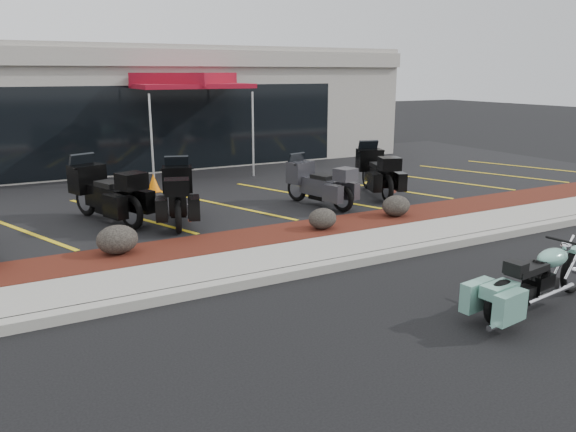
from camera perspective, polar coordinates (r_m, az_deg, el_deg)
ground at (r=8.63m, az=7.27°, el=-7.32°), size 90.00×90.00×0.00m
curb at (r=9.30m, az=4.07°, el=-5.12°), size 24.00×0.25×0.15m
sidewalk at (r=9.86m, az=1.89°, el=-3.93°), size 24.00×1.20×0.15m
mulch_bed at (r=10.87m, az=-1.28°, el=-2.16°), size 24.00×1.20×0.16m
upper_lot at (r=15.74m, az=-10.26°, el=2.80°), size 26.00×9.60×0.15m
dealership_building at (r=21.51m, az=-15.83°, el=10.75°), size 18.00×8.16×4.00m
boulder_left at (r=10.01m, az=-16.96°, el=-2.29°), size 0.70×0.59×0.50m
boulder_mid at (r=11.13m, az=3.53°, el=-0.26°), size 0.58×0.48×0.41m
boulder_right at (r=12.32m, az=10.92°, el=1.03°), size 0.63×0.53×0.45m
hero_cruiser at (r=9.24m, az=27.16°, el=-4.35°), size 2.67×1.01×0.92m
touring_black_front at (r=12.81m, az=-19.97°, el=2.99°), size 1.67×2.51×1.36m
touring_black_mid at (r=12.47m, az=-11.15°, el=3.11°), size 1.47×2.37×1.29m
touring_grey at (r=13.46m, az=0.91°, el=3.96°), size 1.26×2.15×1.18m
touring_black_rear at (r=15.06m, az=8.11°, el=5.18°), size 1.54×2.39×1.30m
traffic_cone at (r=15.06m, az=-13.50°, el=3.31°), size 0.41×0.41×0.47m
popup_canopy at (r=17.53m, az=-10.40°, el=13.23°), size 3.93×3.93×3.01m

